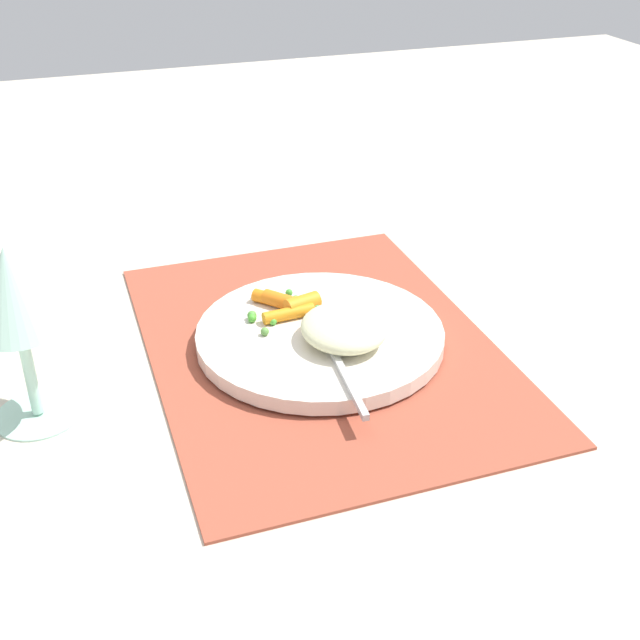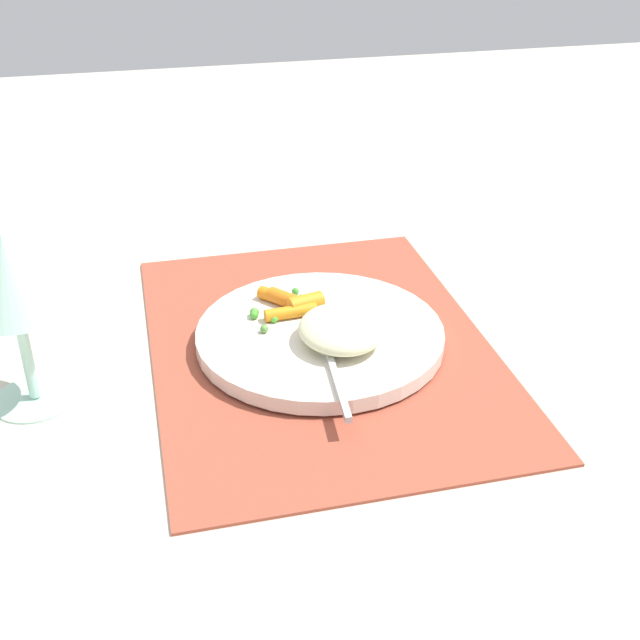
{
  "view_description": "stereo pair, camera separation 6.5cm",
  "coord_description": "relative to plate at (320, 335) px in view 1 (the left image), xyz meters",
  "views": [
    {
      "loc": [
        -0.64,
        0.22,
        0.43
      ],
      "look_at": [
        0.0,
        0.0,
        0.03
      ],
      "focal_mm": 45.79,
      "sensor_mm": 36.0,
      "label": 1
    },
    {
      "loc": [
        -0.66,
        0.16,
        0.43
      ],
      "look_at": [
        0.0,
        0.0,
        0.03
      ],
      "focal_mm": 45.79,
      "sensor_mm": 36.0,
      "label": 2
    }
  ],
  "objects": [
    {
      "name": "wine_glass",
      "position": [
        -0.03,
        0.27,
        0.1
      ],
      "size": [
        0.08,
        0.08,
        0.16
      ],
      "color": "#B2E0CC",
      "rests_on": "ground_plane"
    },
    {
      "name": "rice_mound",
      "position": [
        -0.03,
        -0.01,
        0.02
      ],
      "size": [
        0.09,
        0.08,
        0.03
      ],
      "primitive_type": "ellipsoid",
      "color": "beige",
      "rests_on": "plate"
    },
    {
      "name": "pea_scatter",
      "position": [
        0.04,
        0.02,
        0.01
      ],
      "size": [
        0.09,
        0.07,
        0.01
      ],
      "color": "green",
      "rests_on": "plate"
    },
    {
      "name": "ground_plane",
      "position": [
        0.0,
        0.0,
        -0.01
      ],
      "size": [
        2.4,
        2.4,
        0.0
      ],
      "primitive_type": "plane",
      "color": "beige"
    },
    {
      "name": "carrot_portion",
      "position": [
        0.04,
        0.02,
        0.01
      ],
      "size": [
        0.06,
        0.06,
        0.02
      ],
      "color": "orange",
      "rests_on": "plate"
    },
    {
      "name": "plate",
      "position": [
        0.0,
        0.0,
        0.0
      ],
      "size": [
        0.24,
        0.24,
        0.01
      ],
      "primitive_type": "cylinder",
      "color": "silver",
      "rests_on": "placemat"
    },
    {
      "name": "fork",
      "position": [
        -0.04,
        0.0,
        0.01
      ],
      "size": [
        0.19,
        0.03,
        0.01
      ],
      "color": "silver",
      "rests_on": "plate"
    },
    {
      "name": "placemat",
      "position": [
        0.0,
        0.0,
        -0.01
      ],
      "size": [
        0.45,
        0.33,
        0.01
      ],
      "primitive_type": "cube",
      "color": "#9E4733",
      "rests_on": "ground_plane"
    }
  ]
}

